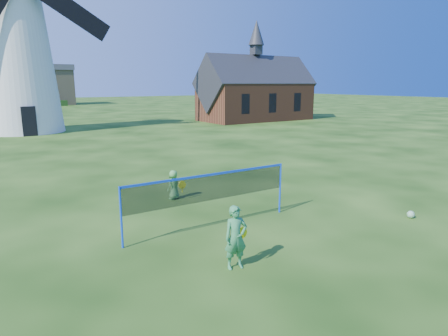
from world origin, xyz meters
TOP-DOWN VIEW (x-y plane):
  - ground at (0.00, 0.00)m, footprint 220.00×220.00m
  - windmill at (-2.18, 27.00)m, footprint 13.62×6.13m
  - chapel at (20.35, 25.43)m, footprint 12.33×5.98m
  - badminton_net at (-0.63, -0.09)m, footprint 5.05×0.05m
  - player_girl at (-1.41, -2.46)m, footprint 0.70×0.43m
  - player_boy at (-0.26, 2.99)m, footprint 0.65×0.49m
  - play_ball at (4.81, -2.63)m, footprint 0.22×0.22m

SIDE VIEW (x-z plane):
  - ground at x=0.00m, z-range 0.00..0.00m
  - play_ball at x=4.81m, z-range 0.00..0.22m
  - player_boy at x=-0.26m, z-range 0.00..1.02m
  - player_girl at x=-1.41m, z-range 0.00..1.40m
  - badminton_net at x=-0.63m, z-range 0.36..1.91m
  - chapel at x=20.35m, z-range -2.28..8.15m
  - windmill at x=-2.18m, z-range -2.87..15.77m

